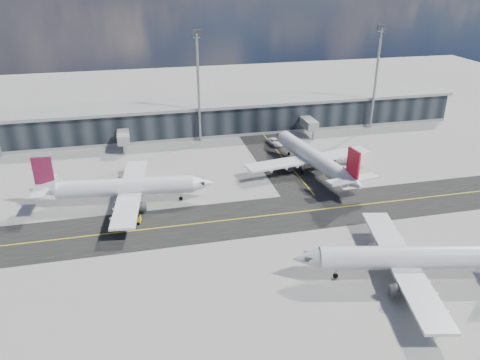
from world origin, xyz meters
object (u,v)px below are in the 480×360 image
at_px(baggage_tug, 135,220).
at_px(service_van, 275,142).
at_px(airliner_redtail, 313,158).
at_px(airliner_near, 412,258).
at_px(airliner_af, 123,187).

distance_m(baggage_tug, service_van, 50.39).
relative_size(airliner_redtail, airliner_near, 1.03).
bearing_deg(service_van, airliner_near, -98.20).
distance_m(airliner_near, service_van, 60.14).
relative_size(baggage_tug, service_van, 0.50).
relative_size(airliner_near, service_van, 6.27).
bearing_deg(service_van, airliner_af, -158.16).
relative_size(airliner_redtail, service_van, 6.44).
bearing_deg(airliner_redtail, airliner_near, -99.21).
bearing_deg(airliner_redtail, airliner_af, 179.06).
xyz_separation_m(airliner_near, service_van, (-2.97, 60.01, -2.71)).
xyz_separation_m(airliner_af, baggage_tug, (1.81, -8.78, -2.64)).
bearing_deg(baggage_tug, airliner_redtail, 120.47).
relative_size(airliner_near, baggage_tug, 12.51).
distance_m(airliner_redtail, airliner_near, 40.84).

